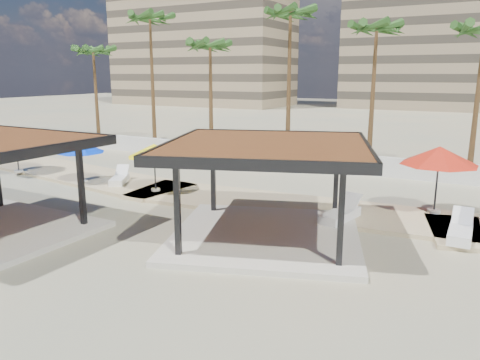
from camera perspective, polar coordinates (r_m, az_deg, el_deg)
The scene contains 18 objects.
ground at distance 16.95m, azimuth -10.09°, elevation -8.28°, with size 200.00×200.00×0.00m, color tan.
promenade at distance 22.30m, azimuth 6.39°, elevation -2.82°, with size 44.45×7.97×0.24m.
boundary_wall at distance 30.48m, azimuth 8.88°, elevation 2.39°, with size 56.00×0.30×1.20m, color silver.
building_west at distance 96.09m, azimuth -4.64°, elevation 18.31°, with size 34.00×16.00×32.40m.
building_mid at distance 90.84m, azimuth 25.78°, elevation 16.82°, with size 38.00×16.00×30.40m.
pavilion_central at distance 17.16m, azimuth 3.24°, elevation -0.21°, with size 9.14×9.14×3.65m.
umbrella_a at distance 31.18m, azimuth -25.76°, elevation 5.21°, with size 4.14×4.14×2.81m.
umbrella_b at distance 23.97m, azimuth -10.44°, elevation 3.55°, with size 3.51×3.51×2.43m.
umbrella_c at distance 21.43m, azimuth 23.12°, elevation 2.72°, with size 4.29×4.29×2.89m.
umbrella_f at distance 27.04m, azimuth -18.83°, elevation 3.81°, with size 3.17×3.17×2.26m.
lounger_a at distance 26.60m, azimuth -14.47°, elevation 0.12°, with size 1.69×2.23×0.82m.
lounger_b at distance 19.00m, azimuth 25.28°, elevation -5.75°, with size 0.81×2.37×0.89m.
lounger_c at distance 19.67m, azimuth 12.16°, elevation -4.14°, with size 1.21×2.54×0.92m.
palm_a at distance 43.57m, azimuth -17.45°, elevation 14.39°, with size 3.00×3.00×8.79m.
palm_b at distance 39.99m, azimuth -10.91°, elevation 18.15°, with size 3.00×3.00×11.19m.
palm_c at distance 35.87m, azimuth -3.66°, elevation 15.56°, with size 3.00×3.00×8.90m.
palm_d at distance 33.96m, azimuth 6.16°, elevation 18.83°, with size 3.00×3.00×10.90m.
palm_e at distance 31.55m, azimuth 16.30°, elevation 16.76°, with size 3.00×3.00×9.66m.
Camera 1 is at (10.01, -12.27, 6.05)m, focal length 35.00 mm.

